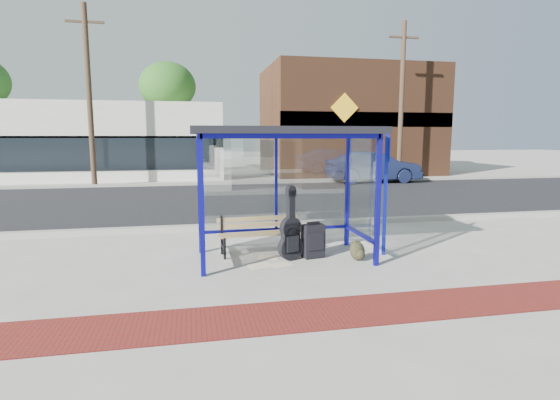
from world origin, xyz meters
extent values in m
plane|color=#B2ADA0|center=(0.00, 0.00, 0.00)|extent=(120.00, 120.00, 0.00)
cube|color=maroon|center=(0.00, -2.60, 0.01)|extent=(60.00, 1.00, 0.01)
cube|color=gray|center=(0.00, 2.90, 0.06)|extent=(60.00, 0.25, 0.12)
cube|color=black|center=(0.00, 8.00, 0.00)|extent=(60.00, 10.00, 0.00)
cube|color=gray|center=(0.00, 13.10, 0.06)|extent=(60.00, 0.25, 0.12)
cube|color=#B2ADA0|center=(0.00, 15.00, 0.00)|extent=(60.00, 4.00, 0.01)
cube|color=#0D0C84|center=(-1.50, -0.75, 1.15)|extent=(0.08, 0.08, 2.30)
cube|color=#0D0C84|center=(1.50, -0.75, 1.15)|extent=(0.08, 0.08, 2.30)
cube|color=#0D0C84|center=(-1.50, 0.75, 1.15)|extent=(0.08, 0.08, 2.30)
cube|color=#0D0C84|center=(1.50, 0.75, 1.15)|extent=(0.08, 0.08, 2.30)
cube|color=#0D0C84|center=(0.00, 0.75, 2.26)|extent=(3.00, 0.08, 0.08)
cube|color=#0D0C84|center=(0.00, -0.75, 2.26)|extent=(3.00, 0.08, 0.08)
cube|color=#0D0C84|center=(-1.50, 0.00, 2.26)|extent=(0.08, 1.50, 0.08)
cube|color=#0D0C84|center=(1.50, 0.00, 2.26)|extent=(0.08, 1.50, 0.08)
cube|color=#0D0C84|center=(0.00, 0.75, 0.40)|extent=(3.00, 0.08, 0.06)
cube|color=#0D0C84|center=(-1.50, 0.00, 0.40)|extent=(0.08, 1.50, 0.06)
cube|color=#0D0C84|center=(1.50, 0.00, 0.40)|extent=(0.08, 1.50, 0.06)
cube|color=#0D0C84|center=(0.00, 0.75, 1.35)|extent=(0.05, 0.05, 1.90)
cube|color=silver|center=(0.00, 0.75, 1.31)|extent=(2.84, 0.01, 1.82)
cube|color=silver|center=(-1.50, 0.00, 1.31)|extent=(0.02, 1.34, 1.82)
cube|color=silver|center=(1.50, 0.00, 1.31)|extent=(0.02, 1.34, 1.82)
cube|color=black|center=(0.00, 0.00, 2.36)|extent=(3.30, 1.80, 0.12)
cube|color=silver|center=(-9.00, 18.00, 2.00)|extent=(18.00, 6.00, 4.00)
cube|color=black|center=(-9.00, 15.05, 2.00)|extent=(18.00, 0.10, 0.60)
cube|color=black|center=(-9.00, 14.98, 1.40)|extent=(17.00, 0.04, 1.60)
cube|color=#59331E|center=(8.00, 18.50, 3.20)|extent=(10.00, 7.00, 6.40)
cube|color=black|center=(8.00, 15.05, 3.20)|extent=(10.00, 0.10, 0.80)
cube|color=yellow|center=(6.50, 14.95, 3.80)|extent=(1.56, 0.06, 1.56)
cylinder|color=#4C3826|center=(-3.00, 22.00, 2.50)|extent=(0.36, 0.36, 5.00)
ellipsoid|color=#245618|center=(-3.00, 22.00, 5.50)|extent=(3.60, 3.60, 3.06)
cylinder|color=#4C3826|center=(12.50, 22.00, 2.50)|extent=(0.36, 0.36, 5.00)
ellipsoid|color=#245618|center=(12.50, 22.00, 5.50)|extent=(3.60, 3.60, 3.06)
cylinder|color=#4C3826|center=(-6.00, 13.40, 4.00)|extent=(0.24, 0.24, 8.00)
cube|color=#4C3826|center=(-6.00, 13.40, 7.20)|extent=(1.60, 0.10, 0.10)
cylinder|color=#4C3826|center=(9.00, 13.40, 4.00)|extent=(0.24, 0.24, 8.00)
cube|color=#4C3826|center=(9.00, 13.40, 7.20)|extent=(1.60, 0.10, 0.10)
cube|color=black|center=(-1.08, 0.17, 0.20)|extent=(0.05, 0.05, 0.40)
cube|color=black|center=(-1.11, 0.52, 0.38)|extent=(0.05, 0.05, 0.76)
cube|color=black|center=(-1.10, 0.35, 0.20)|extent=(0.07, 0.37, 0.04)
cube|color=black|center=(0.35, 0.28, 0.20)|extent=(0.05, 0.05, 0.40)
cube|color=black|center=(0.32, 0.63, 0.38)|extent=(0.05, 0.05, 0.76)
cube|color=black|center=(0.34, 0.45, 0.20)|extent=(0.07, 0.37, 0.04)
cube|color=tan|center=(-0.37, 0.25, 0.40)|extent=(1.62, 0.20, 0.03)
cube|color=tan|center=(-0.38, 0.35, 0.40)|extent=(1.62, 0.20, 0.03)
cube|color=tan|center=(-0.38, 0.45, 0.40)|extent=(1.62, 0.20, 0.03)
cube|color=tan|center=(-0.39, 0.55, 0.40)|extent=(1.62, 0.20, 0.03)
cube|color=tan|center=(-0.39, 0.58, 0.54)|extent=(1.61, 0.15, 0.09)
cube|color=tan|center=(-0.39, 0.58, 0.66)|extent=(1.61, 0.15, 0.09)
cylinder|color=black|center=(0.10, -0.12, 0.24)|extent=(0.49, 0.28, 0.47)
cylinder|color=black|center=(0.10, -0.12, 0.61)|extent=(0.42, 0.26, 0.39)
cube|color=black|center=(0.10, -0.12, 0.42)|extent=(0.36, 0.24, 0.56)
cube|color=black|center=(0.10, -0.12, 0.99)|extent=(0.16, 0.15, 0.56)
cube|color=black|center=(0.10, -0.12, 1.24)|extent=(0.20, 0.16, 0.11)
cube|color=black|center=(0.55, -0.04, 0.32)|extent=(0.43, 0.32, 0.62)
cylinder|color=black|center=(0.41, -0.06, 0.03)|extent=(0.10, 0.23, 0.06)
cylinder|color=black|center=(0.69, -0.01, 0.03)|extent=(0.10, 0.23, 0.06)
cube|color=black|center=(0.55, -0.04, 0.66)|extent=(0.25, 0.09, 0.04)
cube|color=black|center=(0.57, -0.16, 0.34)|extent=(0.31, 0.08, 0.34)
ellipsoid|color=#2A2917|center=(1.30, -0.37, 0.18)|extent=(0.34, 0.28, 0.35)
ellipsoid|color=#2A2917|center=(1.33, -0.47, 0.13)|extent=(0.20, 0.16, 0.18)
cube|color=#2A2917|center=(1.29, -0.35, 0.34)|extent=(0.10, 0.06, 0.03)
cube|color=#0D1794|center=(1.94, -0.11, 1.21)|extent=(0.09, 0.09, 2.42)
cube|color=#0D1794|center=(1.98, -0.13, 2.01)|extent=(0.14, 0.29, 0.45)
cube|color=white|center=(-0.51, -0.37, 0.00)|extent=(0.47, 0.41, 0.01)
cube|color=white|center=(-0.13, -0.39, 0.00)|extent=(0.45, 0.41, 0.01)
cube|color=white|center=(-0.27, 0.15, 0.00)|extent=(0.47, 0.42, 0.01)
imported|color=#182043|center=(7.21, 12.57, 0.76)|extent=(4.60, 1.61, 1.51)
cylinder|color=red|center=(9.87, 13.84, 0.28)|extent=(0.19, 0.19, 0.57)
sphere|color=red|center=(9.87, 13.84, 0.60)|extent=(0.21, 0.21, 0.21)
cylinder|color=red|center=(9.87, 13.84, 0.38)|extent=(0.31, 0.13, 0.09)
camera|label=1|loc=(-1.64, -7.72, 2.24)|focal=28.00mm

